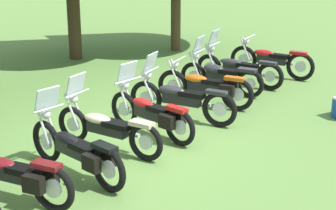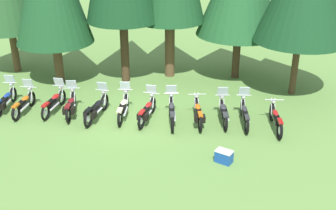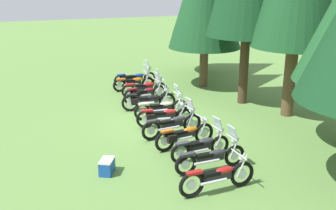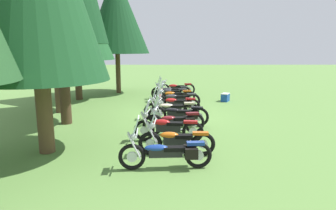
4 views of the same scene
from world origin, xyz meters
The scene contains 14 objects.
ground_plane centered at (0.00, 0.00, 0.00)m, with size 80.00×80.00×0.00m, color #608C42.
motorcycle_0 centered at (-5.75, 0.27, 0.44)m, with size 0.63×2.33×1.35m.
motorcycle_1 centered at (-4.79, 0.03, 0.45)m, with size 0.75×2.16×1.35m.
motorcycle_2 centered at (-3.53, 0.26, 0.47)m, with size 0.64×2.27×1.35m.
motorcycle_3 centered at (-2.71, 0.00, 0.47)m, with size 0.79×2.19×1.38m.
motorcycle_4 centered at (-1.54, -0.18, 0.47)m, with size 0.78×2.38×1.39m.
motorcycle_5 centered at (-0.45, 0.10, 0.46)m, with size 0.64×2.36×1.36m.
motorcycle_6 centered at (0.60, -0.16, 0.47)m, with size 0.77×2.24×1.37m.
motorcycle_7 centered at (1.63, -0.15, 0.48)m, with size 0.63×2.44×1.39m.
motorcycle_8 centered at (2.73, -0.13, 0.46)m, with size 0.80×2.30×1.03m.
motorcycle_9 centered at (3.75, 0.08, 0.46)m, with size 0.63×2.15×1.36m.
motorcycle_10 centered at (4.62, 0.05, 0.45)m, with size 0.62×2.38×1.36m.
motorcycle_11 centered at (5.83, -0.32, 0.46)m, with size 0.77×2.35×1.03m.
picnic_cooler centered at (3.77, -3.02, 0.23)m, with size 0.69×0.60×0.46m.
Camera 2 is at (3.27, -16.07, 8.20)m, focal length 46.20 mm.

